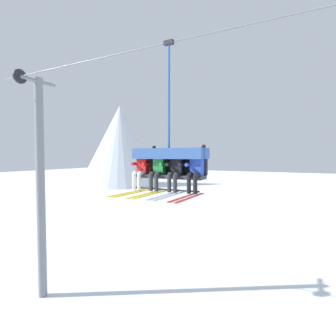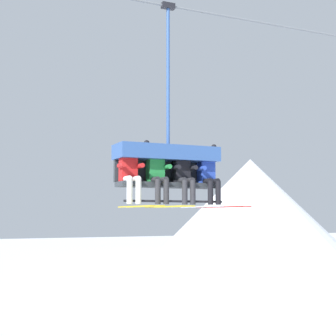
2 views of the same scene
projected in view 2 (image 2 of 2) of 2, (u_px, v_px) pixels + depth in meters
The scene contains 8 objects.
mountain_peak_central at pixel (251, 209), 57.21m from camera, with size 22.55×22.55×11.14m.
mountain_peak_east at pixel (250, 208), 63.56m from camera, with size 17.71×17.71×11.46m.
lift_cable at pixel (281, 26), 11.80m from camera, with size 20.93×0.05×0.05m.
chairlift_chair at pixel (167, 158), 10.44m from camera, with size 2.14×0.74×4.14m.
skier_red at pixel (130, 173), 9.86m from camera, with size 0.46×1.70×1.23m.
skier_green at pixel (158, 173), 10.10m from camera, with size 0.48×1.70×1.34m.
skier_black at pixel (184, 175), 10.32m from camera, with size 0.46×1.70×1.23m.
skier_blue at pixel (209, 174), 10.56m from camera, with size 0.48×1.70×1.34m.
Camera 2 is at (-5.52, -10.23, 4.95)m, focal length 55.00 mm.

